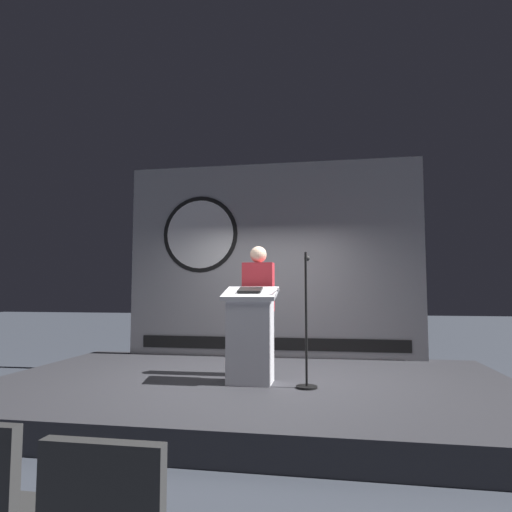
% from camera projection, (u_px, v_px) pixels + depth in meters
% --- Properties ---
extents(ground_plane, '(40.00, 40.00, 0.00)m').
position_uv_depth(ground_plane, '(251.00, 404.00, 5.35)').
color(ground_plane, '#383D47').
extents(stage_platform, '(6.40, 4.00, 0.30)m').
position_uv_depth(stage_platform, '(251.00, 392.00, 5.36)').
color(stage_platform, '#333338').
rests_on(stage_platform, ground).
extents(banner_display, '(4.94, 0.12, 3.25)m').
position_uv_depth(banner_display, '(269.00, 259.00, 7.32)').
color(banner_display, '#9E9EA3').
rests_on(banner_display, stage_platform).
extents(podium, '(0.64, 0.50, 1.15)m').
position_uv_depth(podium, '(250.00, 336.00, 5.19)').
color(podium, silver).
rests_on(podium, stage_platform).
extents(speaker_person, '(0.40, 0.26, 1.68)m').
position_uv_depth(speaker_person, '(258.00, 309.00, 5.69)').
color(speaker_person, black).
rests_on(speaker_person, stage_platform).
extents(microphone_stand, '(0.24, 0.46, 1.54)m').
position_uv_depth(microphone_stand, '(307.00, 340.00, 4.97)').
color(microphone_stand, black).
rests_on(microphone_stand, stage_platform).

